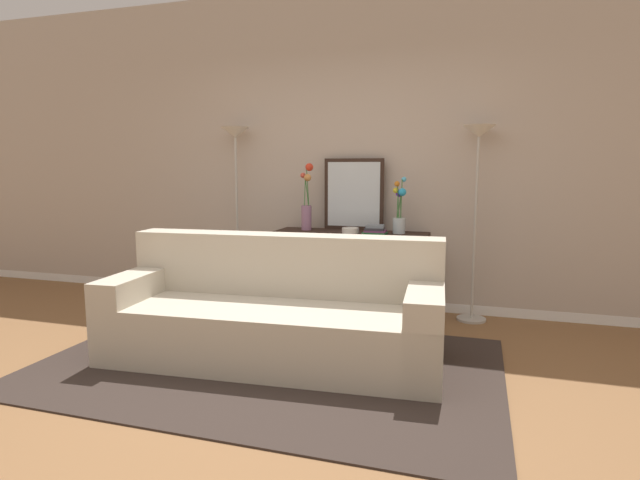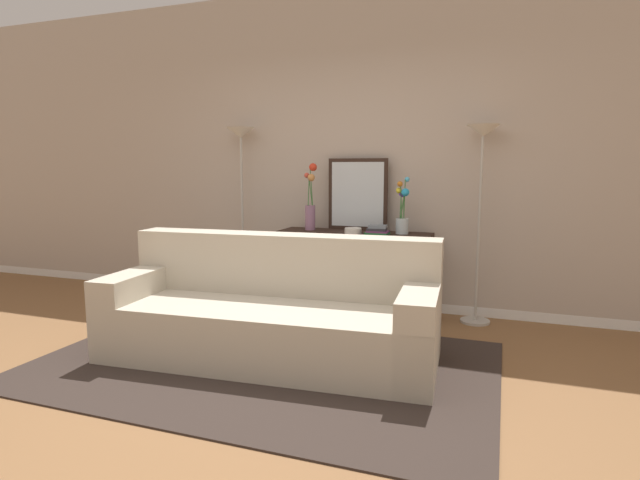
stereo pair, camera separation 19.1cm
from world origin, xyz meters
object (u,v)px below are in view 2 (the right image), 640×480
object	(u,v)px
console_table	(354,256)
fruit_bowl	(353,231)
book_stack	(377,230)
floor_lamp_right	(482,169)
book_row_under_console	(307,302)
couch	(272,315)
vase_tall_flowers	(311,205)
floor_lamp_left	(241,166)
wall_mirror	(358,194)
vase_short_flowers	(402,213)

from	to	relation	value
console_table	fruit_bowl	world-z (taller)	fruit_bowl
book_stack	floor_lamp_right	bearing A→B (deg)	11.99
console_table	book_stack	bearing A→B (deg)	-26.17
book_row_under_console	floor_lamp_right	bearing A→B (deg)	2.17
book_stack	couch	bearing A→B (deg)	-111.89
couch	book_stack	world-z (taller)	couch
floor_lamp_right	vase_tall_flowers	world-z (taller)	floor_lamp_right
floor_lamp_left	floor_lamp_right	xyz separation A→B (m)	(2.33, 0.00, -0.03)
wall_mirror	book_row_under_console	xyz separation A→B (m)	(-0.46, -0.16, -1.07)
fruit_bowl	book_stack	distance (m)	0.23
console_table	book_row_under_console	size ratio (longest dim) A/B	6.32
vase_short_flowers	fruit_bowl	bearing A→B (deg)	-162.77
couch	book_stack	xyz separation A→B (m)	(0.49, 1.21, 0.50)
couch	wall_mirror	size ratio (longest dim) A/B	3.53
couch	wall_mirror	xyz separation A→B (m)	(0.22, 1.50, 0.81)
couch	floor_lamp_right	world-z (taller)	floor_lamp_right
console_table	wall_mirror	distance (m)	0.60
vase_short_flowers	vase_tall_flowers	bearing A→B (deg)	179.93
floor_lamp_right	book_row_under_console	world-z (taller)	floor_lamp_right
vase_tall_flowers	floor_lamp_right	bearing A→B (deg)	1.92
book_stack	book_row_under_console	xyz separation A→B (m)	(-0.73, 0.12, -0.76)
console_table	floor_lamp_right	xyz separation A→B (m)	(1.12, 0.06, 0.82)
floor_lamp_left	book_stack	size ratio (longest dim) A/B	8.48
floor_lamp_left	vase_short_flowers	xyz separation A→B (m)	(1.67, -0.05, -0.43)
floor_lamp_left	wall_mirror	world-z (taller)	floor_lamp_left
floor_lamp_left	vase_short_flowers	bearing A→B (deg)	-1.83
floor_lamp_left	floor_lamp_right	bearing A→B (deg)	0.00
vase_short_flowers	book_row_under_console	xyz separation A→B (m)	(-0.93, -0.01, -0.92)
couch	book_row_under_console	xyz separation A→B (m)	(-0.25, 1.33, -0.26)
floor_lamp_right	vase_short_flowers	xyz separation A→B (m)	(-0.67, -0.05, -0.40)
couch	fruit_bowl	xyz separation A→B (m)	(0.26, 1.21, 0.49)
vase_short_flowers	book_stack	xyz separation A→B (m)	(-0.20, -0.13, -0.15)
console_table	fruit_bowl	size ratio (longest dim) A/B	9.15
floor_lamp_left	fruit_bowl	bearing A→B (deg)	-8.52
vase_tall_flowers	wall_mirror	bearing A→B (deg)	19.95
console_table	wall_mirror	world-z (taller)	wall_mirror
book_stack	fruit_bowl	bearing A→B (deg)	-179.59
couch	fruit_bowl	distance (m)	1.33
couch	book_stack	bearing A→B (deg)	68.11
fruit_bowl	wall_mirror	bearing A→B (deg)	98.18
vase_short_flowers	book_stack	world-z (taller)	vase_short_flowers
couch	floor_lamp_right	bearing A→B (deg)	45.85
floor_lamp_left	book_row_under_console	xyz separation A→B (m)	(0.73, -0.06, -1.34)
couch	floor_lamp_left	size ratio (longest dim) A/B	1.36
floor_lamp_right	book_row_under_console	xyz separation A→B (m)	(-1.60, -0.06, -1.32)
vase_tall_flowers	couch	bearing A→B (deg)	-81.10
fruit_bowl	floor_lamp_right	bearing A→B (deg)	9.63
vase_tall_flowers	fruit_bowl	bearing A→B (deg)	-15.90
vase_short_flowers	floor_lamp_right	bearing A→B (deg)	4.57
couch	vase_short_flowers	bearing A→B (deg)	62.92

